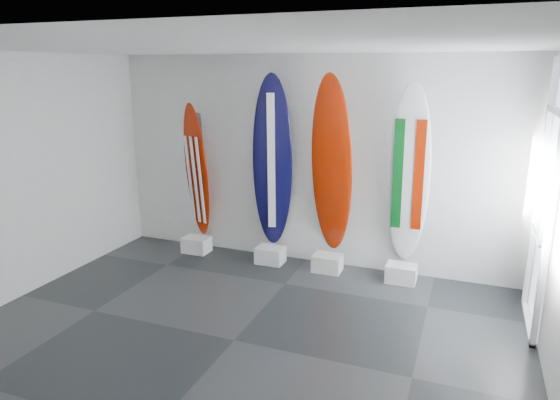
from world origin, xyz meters
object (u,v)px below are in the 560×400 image
at_px(surfboard_usa, 197,171).
at_px(surfboard_navy, 273,163).
at_px(surfboard_swiss, 332,167).
at_px(surfboard_italy, 409,176).

height_order(surfboard_usa, surfboard_navy, surfboard_navy).
xyz_separation_m(surfboard_swiss, surfboard_italy, (1.03, 0.00, -0.05)).
bearing_deg(surfboard_usa, surfboard_italy, 16.63).
distance_m(surfboard_navy, surfboard_italy, 1.91).
bearing_deg(surfboard_usa, surfboard_navy, 16.63).
distance_m(surfboard_usa, surfboard_navy, 1.27).
bearing_deg(surfboard_italy, surfboard_usa, 177.91).
xyz_separation_m(surfboard_usa, surfboard_navy, (1.25, 0.00, 0.22)).
distance_m(surfboard_usa, surfboard_swiss, 2.14).
bearing_deg(surfboard_navy, surfboard_italy, -16.24).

